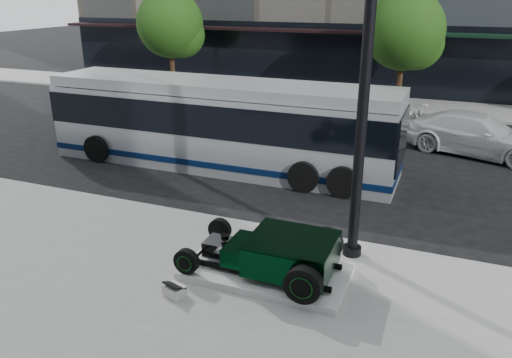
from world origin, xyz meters
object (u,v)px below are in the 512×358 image
at_px(lamppost, 363,100).
at_px(transit_bus, 220,124).
at_px(white_sedan, 477,135).
at_px(hot_rod, 282,253).

distance_m(lamppost, transit_bus, 7.66).
bearing_deg(lamppost, transit_bus, 139.42).
bearing_deg(transit_bus, white_sedan, 29.45).
distance_m(lamppost, white_sedan, 10.21).
relative_size(hot_rod, lamppost, 0.42).
height_order(lamppost, transit_bus, lamppost).
bearing_deg(white_sedan, hot_rod, 177.09).
bearing_deg(hot_rod, transit_bus, 124.99).
xyz_separation_m(lamppost, white_sedan, (2.65, 9.43, -2.89)).
bearing_deg(white_sedan, lamppost, -179.46).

